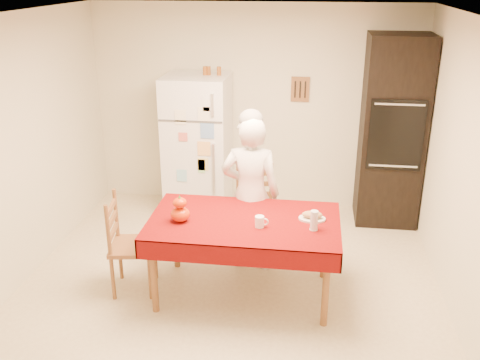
% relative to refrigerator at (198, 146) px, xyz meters
% --- Properties ---
extents(floor, '(4.50, 4.50, 0.00)m').
position_rel_refrigerator_xyz_m(floor, '(0.65, -1.88, -0.85)').
color(floor, tan).
rests_on(floor, ground).
extents(room_shell, '(4.02, 4.52, 2.51)m').
position_rel_refrigerator_xyz_m(room_shell, '(0.65, -1.88, 0.77)').
color(room_shell, beige).
rests_on(room_shell, ground).
extents(refrigerator, '(0.75, 0.74, 1.70)m').
position_rel_refrigerator_xyz_m(refrigerator, '(0.00, 0.00, 0.00)').
color(refrigerator, white).
rests_on(refrigerator, floor).
extents(oven_cabinet, '(0.70, 0.62, 2.20)m').
position_rel_refrigerator_xyz_m(oven_cabinet, '(2.28, 0.05, 0.25)').
color(oven_cabinet, black).
rests_on(oven_cabinet, floor).
extents(dining_table, '(1.70, 1.00, 0.76)m').
position_rel_refrigerator_xyz_m(dining_table, '(0.80, -1.79, -0.16)').
color(dining_table, brown).
rests_on(dining_table, floor).
extents(chair_far, '(0.52, 0.50, 0.95)m').
position_rel_refrigerator_xyz_m(chair_far, '(0.82, -0.94, -0.34)').
color(chair_far, brown).
rests_on(chair_far, floor).
extents(chair_left, '(0.46, 0.48, 0.95)m').
position_rel_refrigerator_xyz_m(chair_left, '(-0.30, -1.86, -0.34)').
color(chair_left, brown).
rests_on(chair_left, floor).
extents(seated_woman, '(0.58, 0.38, 1.58)m').
position_rel_refrigerator_xyz_m(seated_woman, '(0.80, -1.27, -0.06)').
color(seated_woman, white).
rests_on(seated_woman, floor).
extents(coffee_mug, '(0.08, 0.08, 0.10)m').
position_rel_refrigerator_xyz_m(coffee_mug, '(0.95, -1.91, -0.04)').
color(coffee_mug, white).
rests_on(coffee_mug, dining_table).
extents(pumpkin_lower, '(0.17, 0.17, 0.13)m').
position_rel_refrigerator_xyz_m(pumpkin_lower, '(0.24, -1.89, -0.02)').
color(pumpkin_lower, '#CF4F04').
rests_on(pumpkin_lower, dining_table).
extents(pumpkin_upper, '(0.12, 0.12, 0.09)m').
position_rel_refrigerator_xyz_m(pumpkin_upper, '(0.24, -1.89, 0.09)').
color(pumpkin_upper, '#C63504').
rests_on(pumpkin_upper, pumpkin_lower).
extents(wine_glass, '(0.07, 0.07, 0.18)m').
position_rel_refrigerator_xyz_m(wine_glass, '(1.42, -1.90, -0.00)').
color(wine_glass, silver).
rests_on(wine_glass, dining_table).
extents(bread_plate, '(0.24, 0.24, 0.02)m').
position_rel_refrigerator_xyz_m(bread_plate, '(1.40, -1.71, -0.08)').
color(bread_plate, silver).
rests_on(bread_plate, dining_table).
extents(bread_loaf, '(0.18, 0.10, 0.06)m').
position_rel_refrigerator_xyz_m(bread_loaf, '(1.40, -1.71, -0.04)').
color(bread_loaf, '#A88452').
rests_on(bread_loaf, bread_plate).
extents(spice_jar_left, '(0.05, 0.05, 0.10)m').
position_rel_refrigerator_xyz_m(spice_jar_left, '(0.10, 0.05, 0.90)').
color(spice_jar_left, brown).
rests_on(spice_jar_left, refrigerator).
extents(spice_jar_mid, '(0.05, 0.05, 0.10)m').
position_rel_refrigerator_xyz_m(spice_jar_mid, '(0.14, 0.05, 0.90)').
color(spice_jar_mid, brown).
rests_on(spice_jar_mid, refrigerator).
extents(spice_jar_right, '(0.05, 0.05, 0.10)m').
position_rel_refrigerator_xyz_m(spice_jar_right, '(0.27, 0.05, 0.90)').
color(spice_jar_right, brown).
rests_on(spice_jar_right, refrigerator).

